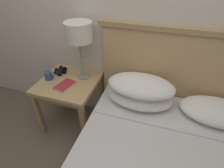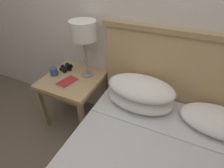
{
  "view_description": "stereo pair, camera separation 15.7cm",
  "coord_description": "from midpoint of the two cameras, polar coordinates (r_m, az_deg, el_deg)",
  "views": [
    {
      "loc": [
        0.28,
        -0.51,
        1.61
      ],
      "look_at": [
        -0.1,
        0.7,
        0.69
      ],
      "focal_mm": 28.0,
      "sensor_mm": 36.0,
      "label": 1
    },
    {
      "loc": [
        0.43,
        -0.46,
        1.61
      ],
      "look_at": [
        -0.1,
        0.7,
        0.69
      ],
      "focal_mm": 28.0,
      "sensor_mm": 36.0,
      "label": 2
    }
  ],
  "objects": [
    {
      "name": "wall_back",
      "position": [
        1.62,
        4.98,
        24.7
      ],
      "size": [
        8.0,
        0.06,
        2.6
      ],
      "color": "silver",
      "rests_on": "ground_plane"
    },
    {
      "name": "nightstand",
      "position": [
        1.9,
        -16.04,
        -1.03
      ],
      "size": [
        0.58,
        0.58,
        0.59
      ],
      "color": "tan",
      "rests_on": "ground_plane"
    },
    {
      "name": "coffee_mug",
      "position": [
        1.93,
        -22.18,
        2.49
      ],
      "size": [
        0.1,
        0.08,
        0.08
      ],
      "color": "#334C84",
      "rests_on": "nightstand"
    },
    {
      "name": "book_on_nightstand",
      "position": [
        1.77,
        -17.59,
        -0.6
      ],
      "size": [
        0.17,
        0.22,
        0.03
      ],
      "color": "silver",
      "rests_on": "nightstand"
    },
    {
      "name": "table_lamp",
      "position": [
        1.68,
        -13.5,
        15.68
      ],
      "size": [
        0.25,
        0.25,
        0.57
      ],
      "color": "gray",
      "rests_on": "nightstand"
    },
    {
      "name": "binoculars_pair",
      "position": [
        2.01,
        -18.69,
        4.06
      ],
      "size": [
        0.16,
        0.16,
        0.05
      ],
      "color": "black",
      "rests_on": "nightstand"
    }
  ]
}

